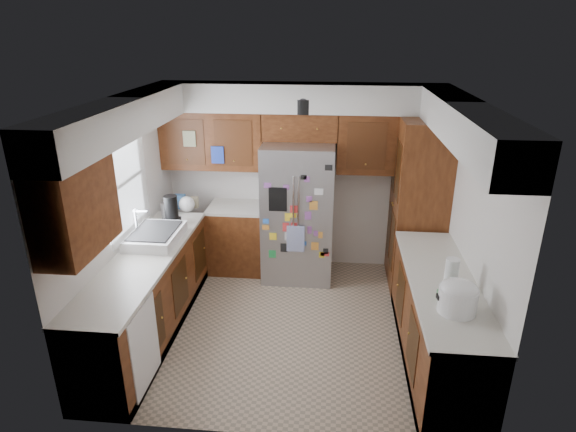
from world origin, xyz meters
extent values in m
plane|color=tan|center=(0.00, 0.00, 0.00)|extent=(3.60, 3.60, 0.00)
cube|color=silver|center=(0.00, 1.60, 1.25)|extent=(3.60, 0.04, 2.50)
cube|color=silver|center=(-1.80, 0.00, 1.25)|extent=(0.04, 3.20, 2.50)
cube|color=silver|center=(1.80, 0.00, 1.25)|extent=(0.04, 3.20, 2.50)
cube|color=silver|center=(0.00, -1.60, 1.25)|extent=(3.60, 0.04, 2.50)
cube|color=white|center=(0.00, 0.00, 2.51)|extent=(3.60, 3.20, 0.02)
cube|color=silver|center=(0.00, 1.41, 2.33)|extent=(3.60, 0.38, 0.35)
cube|color=silver|center=(-1.61, 0.00, 2.33)|extent=(0.38, 3.20, 0.35)
cube|color=silver|center=(1.61, 0.00, 2.33)|extent=(0.38, 3.20, 0.35)
cube|color=#421D0C|center=(-1.14, 1.43, 1.77)|extent=(1.33, 0.34, 0.75)
cube|color=#421D0C|center=(1.14, 1.43, 1.77)|extent=(1.33, 0.34, 0.75)
cube|color=#421D0C|center=(-1.63, -1.15, 1.77)|extent=(0.34, 0.85, 0.75)
cube|color=white|center=(-1.79, 0.10, 1.60)|extent=(0.02, 0.90, 1.05)
cube|color=white|center=(-1.75, 0.10, 1.60)|extent=(0.01, 1.02, 1.15)
cube|color=#1F3DB9|center=(-1.03, 1.24, 1.62)|extent=(0.16, 0.02, 0.22)
cube|color=beige|center=(-1.39, 1.24, 1.82)|extent=(0.16, 0.02, 0.20)
cube|color=#421D0C|center=(-1.50, -0.30, 0.44)|extent=(0.60, 2.60, 0.88)
cube|color=#421D0C|center=(-0.83, 1.30, 0.44)|extent=(0.75, 0.60, 0.88)
cube|color=beige|center=(-1.50, -0.30, 0.90)|extent=(0.63, 2.60, 0.04)
cube|color=beige|center=(-0.83, 1.30, 0.90)|extent=(0.75, 0.60, 0.04)
cube|color=black|center=(-1.50, -0.30, 0.05)|extent=(0.60, 2.60, 0.10)
cube|color=white|center=(-1.19, -1.15, 0.46)|extent=(0.01, 0.58, 0.80)
cube|color=#421D0C|center=(1.50, -0.47, 0.44)|extent=(0.60, 2.25, 0.88)
cube|color=beige|center=(1.50, -0.47, 0.90)|extent=(0.63, 2.25, 0.04)
cube|color=black|center=(1.50, -0.47, 0.05)|extent=(0.60, 2.25, 0.10)
cube|color=#421D0C|center=(1.50, 1.15, 1.07)|extent=(0.60, 0.90, 2.15)
cube|color=#9B9A9F|center=(0.00, 1.21, 0.90)|extent=(0.90, 0.75, 1.80)
cylinder|color=silver|center=(-0.03, 0.82, 1.05)|extent=(0.02, 0.02, 0.90)
cylinder|color=silver|center=(0.03, 0.82, 1.05)|extent=(0.02, 0.02, 0.90)
cube|color=black|center=(-0.22, 0.83, 1.20)|extent=(0.22, 0.01, 0.30)
cube|color=silver|center=(0.00, 0.80, 0.70)|extent=(0.22, 0.01, 0.34)
cube|color=white|center=(0.27, 0.82, 1.31)|extent=(0.11, 0.00, 0.08)
cube|color=orange|center=(0.31, 0.82, 0.75)|extent=(0.05, 0.00, 0.08)
cube|color=red|center=(-0.02, 0.82, 0.87)|extent=(0.08, 0.00, 0.06)
cube|color=yellow|center=(-0.03, 0.82, 1.00)|extent=(0.08, 0.00, 0.06)
cube|color=yellow|center=(-0.28, 0.82, 0.71)|extent=(0.09, 0.00, 0.09)
cube|color=#8C4C99|center=(-0.34, 0.82, 1.37)|extent=(0.09, 0.00, 0.07)
cube|color=#8C4C99|center=(0.25, 0.82, 0.77)|extent=(0.05, 0.00, 0.07)
cube|color=blue|center=(-0.04, 0.82, 0.55)|extent=(0.05, 0.00, 0.06)
cube|color=red|center=(-0.12, 0.82, 0.84)|extent=(0.08, 0.00, 0.11)
cube|color=yellow|center=(0.33, 0.82, 0.48)|extent=(0.07, 0.00, 0.08)
cube|color=#8C4C99|center=(0.16, 0.82, 1.22)|extent=(0.07, 0.00, 0.07)
cube|color=#8C4C99|center=(-0.12, 0.82, 1.36)|extent=(0.07, 0.00, 0.06)
cube|color=red|center=(-0.02, 0.82, 1.08)|extent=(0.10, 0.00, 0.09)
cube|color=yellow|center=(-0.10, 0.82, 0.98)|extent=(0.06, 0.00, 0.10)
cube|color=#8C4C99|center=(0.17, 0.82, 0.82)|extent=(0.05, 0.00, 0.10)
cube|color=#8C4C99|center=(0.13, 0.82, 1.47)|extent=(0.07, 0.00, 0.07)
cube|color=#8C4C99|center=(0.15, 0.82, 1.00)|extent=(0.08, 0.00, 0.10)
cube|color=green|center=(-0.30, 0.82, 0.47)|extent=(0.09, 0.00, 0.10)
cube|color=orange|center=(0.21, 0.82, 1.14)|extent=(0.10, 0.00, 0.11)
cube|color=black|center=(0.38, 0.82, 0.54)|extent=(0.06, 0.00, 0.07)
cube|color=orange|center=(-0.37, 0.82, 0.83)|extent=(0.09, 0.00, 0.06)
cube|color=red|center=(0.37, 0.82, 0.50)|extent=(0.11, 0.00, 0.05)
cube|color=black|center=(0.38, 0.82, 1.61)|extent=(0.09, 0.00, 0.07)
cube|color=black|center=(0.09, 0.82, 1.49)|extent=(0.07, 0.00, 0.06)
cube|color=white|center=(-0.10, 0.82, 0.72)|extent=(0.07, 0.00, 0.10)
cube|color=orange|center=(0.24, 0.82, 0.60)|extent=(0.09, 0.00, 0.11)
cube|color=blue|center=(0.08, 0.82, 0.63)|extent=(0.11, 0.00, 0.06)
cube|color=black|center=(-0.14, 0.82, 0.56)|extent=(0.09, 0.00, 0.11)
cube|color=blue|center=(-0.37, 0.82, 0.91)|extent=(0.07, 0.00, 0.06)
cube|color=#421D0C|center=(0.00, 1.43, 1.98)|extent=(0.96, 0.34, 0.35)
sphere|color=#1F439D|center=(-0.35, 1.37, 2.30)|extent=(0.31, 0.31, 0.31)
cylinder|color=black|center=(0.05, 1.36, 2.24)|extent=(0.31, 0.31, 0.18)
ellipsoid|color=#333338|center=(0.05, 1.36, 2.33)|extent=(0.29, 0.29, 0.13)
cube|color=white|center=(-1.50, 0.10, 0.98)|extent=(0.52, 0.70, 0.12)
cube|color=black|center=(-1.50, 0.10, 1.04)|extent=(0.44, 0.60, 0.02)
cylinder|color=silver|center=(-1.70, 0.10, 1.14)|extent=(0.02, 0.02, 0.30)
cylinder|color=silver|center=(-1.64, 0.10, 1.27)|extent=(0.16, 0.02, 0.02)
cube|color=yellow|center=(-1.31, -0.11, 0.94)|extent=(0.10, 0.18, 0.04)
cube|color=black|center=(-1.45, 0.54, 0.97)|extent=(0.18, 0.14, 0.10)
cylinder|color=black|center=(-1.45, 0.54, 1.16)|extent=(0.16, 0.16, 0.28)
cylinder|color=#9B9A9F|center=(-1.60, 0.79, 1.02)|extent=(0.14, 0.14, 0.20)
sphere|color=white|center=(-1.42, 1.04, 1.02)|extent=(0.20, 0.20, 0.20)
cube|color=#3F72B2|center=(-1.55, 1.15, 1.01)|extent=(0.14, 0.10, 0.18)
cube|color=#BFB28C|center=(-1.37, 1.20, 0.99)|extent=(0.10, 0.08, 0.14)
cylinder|color=white|center=(-1.51, 0.42, 0.98)|extent=(0.08, 0.08, 0.11)
cylinder|color=white|center=(1.50, -1.02, 1.03)|extent=(0.32, 0.32, 0.21)
ellipsoid|color=white|center=(1.50, -1.02, 1.13)|extent=(0.31, 0.31, 0.14)
cube|color=black|center=(1.35, -1.02, 1.05)|extent=(0.04, 0.06, 0.04)
cylinder|color=white|center=(1.54, -0.60, 1.06)|extent=(0.12, 0.12, 0.28)
camera|label=1|loc=(0.44, -4.59, 3.14)|focal=30.00mm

